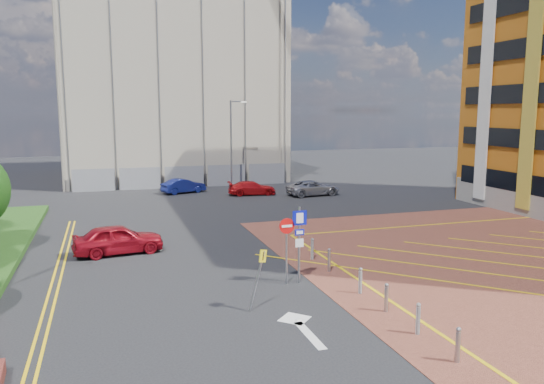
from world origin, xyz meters
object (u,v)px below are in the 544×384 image
sign_cluster (295,237)px  car_blue_back (183,186)px  warning_sign (259,272)px  car_silver_back (313,188)px  car_red_left (118,239)px  car_red_back (252,188)px  lamp_back (232,141)px

sign_cluster → car_blue_back: size_ratio=0.84×
sign_cluster → warning_sign: (-2.23, -2.45, -0.52)m
car_blue_back → car_silver_back: bearing=-133.2°
car_red_left → car_red_back: bearing=-43.1°
lamp_back → car_blue_back: 6.10m
warning_sign → car_blue_back: warning_sign is taller
lamp_back → car_blue_back: bearing=-164.7°
sign_cluster → car_blue_back: 25.79m
car_blue_back → car_red_back: (5.39, -2.78, -0.04)m
car_blue_back → car_red_back: size_ratio=0.94×
warning_sign → car_silver_back: (11.61, 23.64, -0.80)m
car_blue_back → warning_sign: bearing=158.0°
lamp_back → warning_sign: bearing=-101.5°
lamp_back → car_silver_back: (5.59, -5.83, -3.73)m
warning_sign → car_red_left: bearing=115.9°
car_red_left → car_red_back: (11.33, 15.98, -0.16)m
lamp_back → sign_cluster: lamp_back is taller
sign_cluster → car_red_back: bearing=78.9°
lamp_back → car_red_left: size_ratio=1.83×
sign_cluster → car_silver_back: sign_cluster is taller
car_blue_back → car_silver_back: (10.25, -4.56, -0.00)m
car_red_left → car_blue_back: bearing=-25.4°
sign_cluster → car_red_back: size_ratio=0.79×
lamp_back → sign_cluster: size_ratio=2.50×
car_silver_back → sign_cluster: bearing=150.5°
car_red_back → car_silver_back: 5.17m
lamp_back → car_silver_back: 8.90m
car_blue_back → car_silver_back: size_ratio=0.85×
warning_sign → car_red_back: bearing=75.1°
warning_sign → car_red_back: size_ratio=0.56×
warning_sign → car_red_left: warning_sign is taller
lamp_back → sign_cluster: 27.38m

